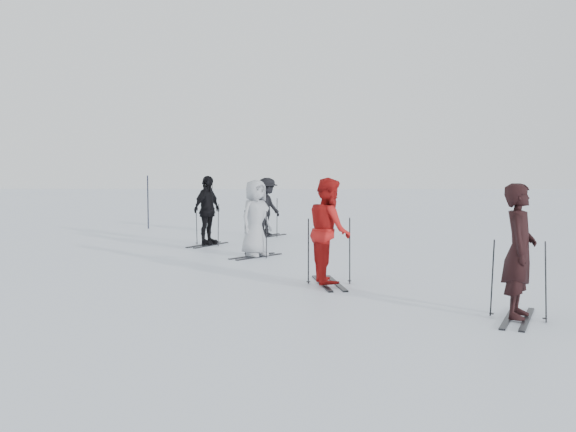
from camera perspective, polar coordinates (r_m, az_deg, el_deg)
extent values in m
plane|color=silver|center=(13.77, -0.12, -4.45)|extent=(120.00, 120.00, 0.00)
imported|color=black|center=(9.27, 19.87, -3.10)|extent=(0.67, 0.79, 1.83)
imported|color=#AA1413|center=(11.47, 3.69, -1.42)|extent=(0.85, 1.02, 1.88)
imported|color=#9B9EA4|center=(15.12, -2.90, -0.28)|extent=(1.00, 1.04, 1.79)
imported|color=black|center=(17.60, -7.19, 0.43)|extent=(0.89, 1.19, 1.87)
imported|color=black|center=(19.84, -1.89, 0.75)|extent=(1.18, 1.34, 1.79)
cylinder|color=black|center=(23.10, -12.34, 1.21)|extent=(0.05, 0.05, 1.87)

